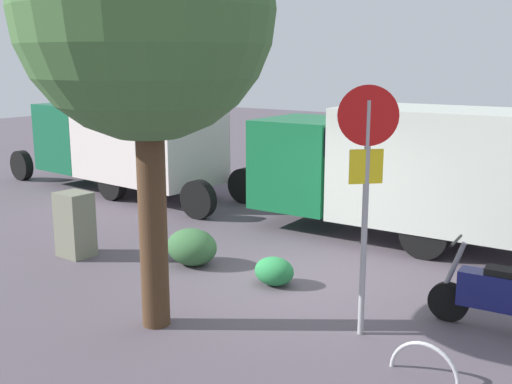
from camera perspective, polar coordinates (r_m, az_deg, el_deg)
The scene contains 10 objects.
ground_plane at distance 10.28m, azimuth 2.14°, elevation -8.27°, with size 60.00×60.00×0.00m, color #524953.
box_truck_near at distance 12.52m, azimuth 14.39°, elevation 2.35°, with size 8.62×2.47×2.69m.
box_truck_far at distance 17.28m, azimuth -12.20°, elevation 5.09°, with size 7.25×2.63×2.71m.
motorcycle at distance 8.92m, azimuth 21.74°, elevation -8.87°, with size 1.81×0.55×1.20m.
stop_sign at distance 7.86m, azimuth 10.23°, elevation 1.81°, with size 0.71×0.33×3.30m.
street_tree at distance 8.07m, azimuth -10.28°, elevation 16.09°, with size 3.29×3.29×5.84m.
utility_cabinet at distance 11.86m, azimuth -16.51°, elevation -2.91°, with size 0.61×0.51×1.21m, color slate.
bike_rack_hoop at distance 7.67m, azimuth 15.35°, elevation -16.21°, with size 0.85×0.85×0.05m, color #B7B7BC.
shrub_near_sign at distance 11.01m, azimuth -6.00°, elevation -5.11°, with size 0.96×0.79×0.66m, color #336135.
shrub_mid_verge at distance 10.03m, azimuth 1.70°, elevation -7.39°, with size 0.67×0.55×0.46m, color #288043.
Camera 1 is at (-5.25, 8.07, 3.59)m, focal length 42.95 mm.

